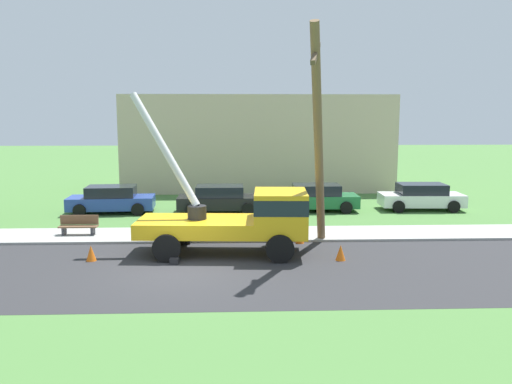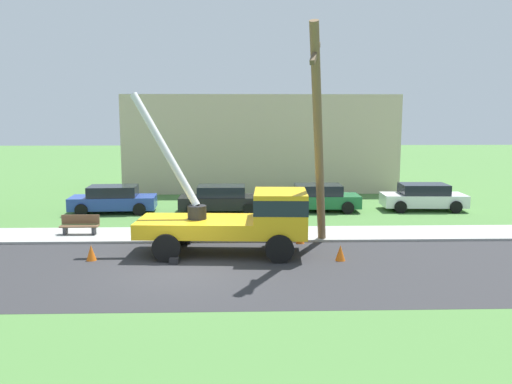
{
  "view_description": "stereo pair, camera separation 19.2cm",
  "coord_description": "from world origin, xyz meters",
  "px_view_note": "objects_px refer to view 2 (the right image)",
  "views": [
    {
      "loc": [
        1.81,
        -17.15,
        5.14
      ],
      "look_at": [
        2.59,
        2.43,
        2.27
      ],
      "focal_mm": 37.36,
      "sensor_mm": 36.0,
      "label": 1
    },
    {
      "loc": [
        2.0,
        -17.16,
        5.14
      ],
      "look_at": [
        2.59,
        2.43,
        2.27
      ],
      "focal_mm": 37.36,
      "sensor_mm": 36.0,
      "label": 2
    }
  ],
  "objects_px": {
    "parked_sedan_blue": "(113,199)",
    "park_bench": "(80,225)",
    "leaning_utility_pole": "(318,140)",
    "traffic_cone_ahead": "(340,253)",
    "traffic_cone_behind": "(91,253)",
    "parked_sedan_green": "(318,198)",
    "traffic_cone_curbside": "(300,236)",
    "utility_truck": "(245,216)",
    "parked_sedan_black": "(221,199)",
    "parked_sedan_white": "(423,197)"
  },
  "relations": [
    {
      "from": "parked_sedan_blue",
      "to": "park_bench",
      "type": "xyz_separation_m",
      "value": [
        -0.14,
        -5.47,
        -0.25
      ]
    },
    {
      "from": "parked_sedan_blue",
      "to": "leaning_utility_pole",
      "type": "bearing_deg",
      "value": -41.38
    },
    {
      "from": "traffic_cone_ahead",
      "to": "parked_sedan_blue",
      "type": "bearing_deg",
      "value": 136.77
    },
    {
      "from": "traffic_cone_ahead",
      "to": "traffic_cone_behind",
      "type": "xyz_separation_m",
      "value": [
        -8.83,
        0.28,
        0.0
      ]
    },
    {
      "from": "traffic_cone_ahead",
      "to": "parked_sedan_green",
      "type": "distance_m",
      "value": 9.84
    },
    {
      "from": "traffic_cone_curbside",
      "to": "park_bench",
      "type": "xyz_separation_m",
      "value": [
        -9.21,
        1.54,
        0.18
      ]
    },
    {
      "from": "utility_truck",
      "to": "leaning_utility_pole",
      "type": "xyz_separation_m",
      "value": [
        2.68,
        0.11,
        2.8
      ]
    },
    {
      "from": "traffic_cone_curbside",
      "to": "park_bench",
      "type": "bearing_deg",
      "value": 170.5
    },
    {
      "from": "parked_sedan_blue",
      "to": "parked_sedan_black",
      "type": "height_order",
      "value": "same"
    },
    {
      "from": "traffic_cone_curbside",
      "to": "parked_sedan_green",
      "type": "relative_size",
      "value": 0.13
    },
    {
      "from": "parked_sedan_black",
      "to": "traffic_cone_curbside",
      "type": "bearing_deg",
      "value": -63.92
    },
    {
      "from": "leaning_utility_pole",
      "to": "parked_sedan_blue",
      "type": "relative_size",
      "value": 1.84
    },
    {
      "from": "parked_sedan_black",
      "to": "parked_sedan_white",
      "type": "xyz_separation_m",
      "value": [
        10.89,
        0.39,
        0.0
      ]
    },
    {
      "from": "traffic_cone_ahead",
      "to": "parked_sedan_white",
      "type": "relative_size",
      "value": 0.13
    },
    {
      "from": "traffic_cone_curbside",
      "to": "parked_sedan_blue",
      "type": "xyz_separation_m",
      "value": [
        -9.07,
        7.01,
        0.43
      ]
    },
    {
      "from": "parked_sedan_black",
      "to": "traffic_cone_ahead",
      "type": "bearing_deg",
      "value": -64.55
    },
    {
      "from": "utility_truck",
      "to": "parked_sedan_black",
      "type": "bearing_deg",
      "value": 97.91
    },
    {
      "from": "traffic_cone_curbside",
      "to": "park_bench",
      "type": "distance_m",
      "value": 9.34
    },
    {
      "from": "leaning_utility_pole",
      "to": "traffic_cone_behind",
      "type": "distance_m",
      "value": 9.1
    },
    {
      "from": "traffic_cone_ahead",
      "to": "parked_sedan_green",
      "type": "relative_size",
      "value": 0.13
    },
    {
      "from": "parked_sedan_blue",
      "to": "park_bench",
      "type": "height_order",
      "value": "parked_sedan_blue"
    },
    {
      "from": "traffic_cone_behind",
      "to": "parked_sedan_black",
      "type": "height_order",
      "value": "parked_sedan_black"
    },
    {
      "from": "park_bench",
      "to": "parked_sedan_green",
      "type": "bearing_deg",
      "value": 27.36
    },
    {
      "from": "parked_sedan_blue",
      "to": "traffic_cone_ahead",
      "type": "bearing_deg",
      "value": -43.23
    },
    {
      "from": "parked_sedan_black",
      "to": "parked_sedan_green",
      "type": "relative_size",
      "value": 1.0
    },
    {
      "from": "leaning_utility_pole",
      "to": "parked_sedan_white",
      "type": "bearing_deg",
      "value": 51.03
    },
    {
      "from": "traffic_cone_ahead",
      "to": "traffic_cone_curbside",
      "type": "relative_size",
      "value": 1.0
    },
    {
      "from": "leaning_utility_pole",
      "to": "parked_sedan_green",
      "type": "relative_size",
      "value": 1.87
    },
    {
      "from": "leaning_utility_pole",
      "to": "traffic_cone_behind",
      "type": "xyz_separation_m",
      "value": [
        -8.15,
        -0.91,
        -3.93
      ]
    },
    {
      "from": "leaning_utility_pole",
      "to": "traffic_cone_ahead",
      "type": "distance_m",
      "value": 4.16
    },
    {
      "from": "utility_truck",
      "to": "park_bench",
      "type": "distance_m",
      "value": 7.68
    },
    {
      "from": "leaning_utility_pole",
      "to": "traffic_cone_curbside",
      "type": "relative_size",
      "value": 14.75
    },
    {
      "from": "traffic_cone_curbside",
      "to": "parked_sedan_blue",
      "type": "relative_size",
      "value": 0.12
    },
    {
      "from": "leaning_utility_pole",
      "to": "traffic_cone_behind",
      "type": "height_order",
      "value": "leaning_utility_pole"
    },
    {
      "from": "traffic_cone_behind",
      "to": "traffic_cone_curbside",
      "type": "bearing_deg",
      "value": 16.69
    },
    {
      "from": "parked_sedan_green",
      "to": "utility_truck",
      "type": "bearing_deg",
      "value": -114.53
    },
    {
      "from": "utility_truck",
      "to": "traffic_cone_curbside",
      "type": "xyz_separation_m",
      "value": [
        2.22,
        1.5,
        -1.13
      ]
    },
    {
      "from": "utility_truck",
      "to": "traffic_cone_curbside",
      "type": "bearing_deg",
      "value": 34.04
    },
    {
      "from": "traffic_cone_ahead",
      "to": "parked_sedan_blue",
      "type": "xyz_separation_m",
      "value": [
        -10.21,
        9.6,
        0.43
      ]
    },
    {
      "from": "leaning_utility_pole",
      "to": "park_bench",
      "type": "xyz_separation_m",
      "value": [
        -9.67,
        2.93,
        -3.75
      ]
    },
    {
      "from": "parked_sedan_black",
      "to": "traffic_cone_behind",
      "type": "bearing_deg",
      "value": -114.98
    },
    {
      "from": "parked_sedan_blue",
      "to": "utility_truck",
      "type": "bearing_deg",
      "value": -51.15
    },
    {
      "from": "traffic_cone_behind",
      "to": "parked_sedan_white",
      "type": "relative_size",
      "value": 0.13
    },
    {
      "from": "parked_sedan_blue",
      "to": "parked_sedan_black",
      "type": "xyz_separation_m",
      "value": [
        5.68,
        -0.08,
        0.0
      ]
    },
    {
      "from": "utility_truck",
      "to": "leaning_utility_pole",
      "type": "distance_m",
      "value": 3.88
    },
    {
      "from": "parked_sedan_green",
      "to": "parked_sedan_blue",
      "type": "bearing_deg",
      "value": -178.89
    },
    {
      "from": "parked_sedan_blue",
      "to": "parked_sedan_green",
      "type": "bearing_deg",
      "value": 1.11
    },
    {
      "from": "traffic_cone_ahead",
      "to": "traffic_cone_curbside",
      "type": "bearing_deg",
      "value": 113.73
    },
    {
      "from": "leaning_utility_pole",
      "to": "parked_sedan_blue",
      "type": "bearing_deg",
      "value": 138.62
    },
    {
      "from": "park_bench",
      "to": "traffic_cone_curbside",
      "type": "bearing_deg",
      "value": -9.5
    }
  ]
}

